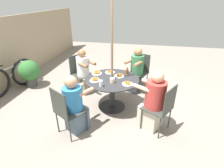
{
  "coord_description": "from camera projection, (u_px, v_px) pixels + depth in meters",
  "views": [
    {
      "loc": [
        -3.29,
        -0.66,
        2.26
      ],
      "look_at": [
        0.0,
        0.0,
        0.58
      ],
      "focal_mm": 28.0,
      "sensor_mm": 36.0,
      "label": 1
    }
  ],
  "objects": [
    {
      "name": "ground_plane",
      "position": [
        112.0,
        107.0,
        4.02
      ],
      "size": [
        12.0,
        12.0,
        0.0
      ],
      "primitive_type": "plane",
      "color": "gray"
    },
    {
      "name": "syrup_bottle",
      "position": [
        127.0,
        71.0,
        3.92
      ],
      "size": [
        0.09,
        0.06,
        0.16
      ],
      "color": "brown",
      "rests_on": "patio_table"
    },
    {
      "name": "diner_west",
      "position": [
        75.0,
        106.0,
        3.11
      ],
      "size": [
        0.58,
        0.52,
        1.11
      ],
      "rotation": [
        0.0,
        0.0,
        -2.1
      ],
      "color": "slate",
      "rests_on": "ground"
    },
    {
      "name": "potted_shrub",
      "position": [
        29.0,
        72.0,
        4.75
      ],
      "size": [
        0.56,
        0.56,
        0.75
      ],
      "color": "#3D3D3F",
      "rests_on": "ground"
    },
    {
      "name": "drinking_glass_a",
      "position": [
        101.0,
        84.0,
        3.36
      ],
      "size": [
        0.07,
        0.07,
        0.13
      ],
      "primitive_type": "cylinder",
      "color": "silver",
      "rests_on": "patio_table"
    },
    {
      "name": "pancake_plate_a",
      "position": [
        119.0,
        76.0,
        3.79
      ],
      "size": [
        0.22,
        0.22,
        0.06
      ],
      "color": "white",
      "rests_on": "patio_table"
    },
    {
      "name": "patio_chair_north",
      "position": [
        162.0,
        106.0,
        3.06
      ],
      "size": [
        0.61,
        0.61,
        0.94
      ],
      "rotation": [
        0.0,
        0.0,
        -0.54
      ],
      "color": "#333833",
      "rests_on": "ground"
    },
    {
      "name": "diner_south",
      "position": [
        84.0,
        73.0,
        4.42
      ],
      "size": [
        0.51,
        0.55,
        1.14
      ],
      "rotation": [
        0.0,
        0.0,
        -3.73
      ],
      "color": "gray",
      "rests_on": "ground"
    },
    {
      "name": "patio_chair_south",
      "position": [
        80.0,
        71.0,
        4.53
      ],
      "size": [
        0.62,
        0.62,
        0.94
      ],
      "rotation": [
        0.0,
        0.0,
        -3.73
      ],
      "color": "#333833",
      "rests_on": "ground"
    },
    {
      "name": "diner_east",
      "position": [
        136.0,
        72.0,
        4.48
      ],
      "size": [
        0.57,
        0.5,
        1.17
      ],
      "rotation": [
        0.0,
        0.0,
        1.1
      ],
      "color": "#3D3D42",
      "rests_on": "ground"
    },
    {
      "name": "bicycle",
      "position": [
        11.0,
        77.0,
        4.54
      ],
      "size": [
        1.57,
        0.51,
        0.78
      ],
      "rotation": [
        0.0,
        0.0,
        -0.22
      ],
      "color": "black",
      "rests_on": "ground"
    },
    {
      "name": "umbrella_pole",
      "position": [
        112.0,
        56.0,
        3.47
      ],
      "size": [
        0.05,
        0.05,
        2.43
      ],
      "primitive_type": "cylinder",
      "color": "#846B4C",
      "rests_on": "ground"
    },
    {
      "name": "pancake_plate_e",
      "position": [
        127.0,
        84.0,
        3.46
      ],
      "size": [
        0.22,
        0.22,
        0.05
      ],
      "color": "white",
      "rests_on": "patio_table"
    },
    {
      "name": "pancake_plate_b",
      "position": [
        97.0,
        73.0,
        3.92
      ],
      "size": [
        0.22,
        0.22,
        0.07
      ],
      "color": "white",
      "rests_on": "patio_table"
    },
    {
      "name": "patio_chair_east",
      "position": [
        140.0,
        70.0,
        4.61
      ],
      "size": [
        0.6,
        0.6,
        0.94
      ],
      "rotation": [
        0.0,
        0.0,
        1.1
      ],
      "color": "#333833",
      "rests_on": "ground"
    },
    {
      "name": "patio_table",
      "position": [
        112.0,
        86.0,
        3.78
      ],
      "size": [
        1.15,
        1.15,
        0.71
      ],
      "color": "#28282B",
      "rests_on": "ground"
    },
    {
      "name": "patio_chair_west",
      "position": [
        66.0,
        109.0,
        2.98
      ],
      "size": [
        0.61,
        0.61,
        0.94
      ],
      "rotation": [
        0.0,
        0.0,
        -2.1
      ],
      "color": "#333833",
      "rests_on": "ground"
    },
    {
      "name": "pancake_plate_c",
      "position": [
        110.0,
        72.0,
        3.99
      ],
      "size": [
        0.22,
        0.22,
        0.05
      ],
      "color": "white",
      "rests_on": "patio_table"
    },
    {
      "name": "diner_north",
      "position": [
        153.0,
        103.0,
        3.17
      ],
      "size": [
        0.56,
        0.62,
        1.18
      ],
      "rotation": [
        0.0,
        0.0,
        -0.54
      ],
      "color": "beige",
      "rests_on": "ground"
    },
    {
      "name": "pancake_plate_d",
      "position": [
        95.0,
        80.0,
        3.6
      ],
      "size": [
        0.22,
        0.22,
        0.06
      ],
      "color": "white",
      "rests_on": "patio_table"
    },
    {
      "name": "coffee_cup",
      "position": [
        112.0,
        80.0,
        3.52
      ],
      "size": [
        0.1,
        0.1,
        0.1
      ],
      "color": "beige",
      "rests_on": "patio_table"
    }
  ]
}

